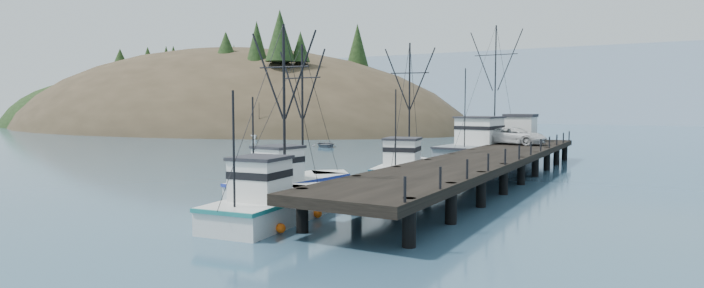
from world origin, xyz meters
name	(u,v)px	position (x,y,z in m)	size (l,w,h in m)	color
ground	(187,198)	(0.00, 0.00, 0.00)	(400.00, 400.00, 0.00)	#2F5069
pier	(486,160)	(14.00, 16.00, 1.69)	(6.00, 44.00, 2.00)	black
headland	(208,146)	(-74.95, 78.61, -4.55)	(134.80, 78.00, 51.00)	#382D1E
distant_ridge	(608,123)	(10.00, 170.00, 0.00)	(360.00, 40.00, 26.00)	#9EB2C6
distant_ridge_far	(470,120)	(-40.00, 185.00, 0.00)	(180.00, 25.00, 18.00)	silver
moored_sailboats	(289,134)	(-35.69, 59.55, 0.33)	(15.88, 20.21, 6.35)	silver
trawler_near	(276,204)	(8.75, -2.48, 0.82)	(4.04, 9.80, 10.09)	silver
trawler_mid	(294,184)	(5.60, 3.44, 0.82)	(4.09, 9.73, 9.81)	silver
trawler_far	(406,169)	(8.28, 14.50, 0.82)	(5.16, 10.59, 10.87)	silver
work_vessel	(488,149)	(9.86, 31.53, 1.23)	(6.43, 17.47, 14.31)	slate
pier_shed	(520,127)	(12.50, 34.00, 3.42)	(3.00, 3.20, 2.80)	silver
pickup_truck	(515,136)	(13.17, 28.64, 2.82)	(2.71, 5.88, 1.64)	silver
motorboat	(326,147)	(-14.67, 39.21, 0.00)	(3.49, 4.89, 1.01)	#54575E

